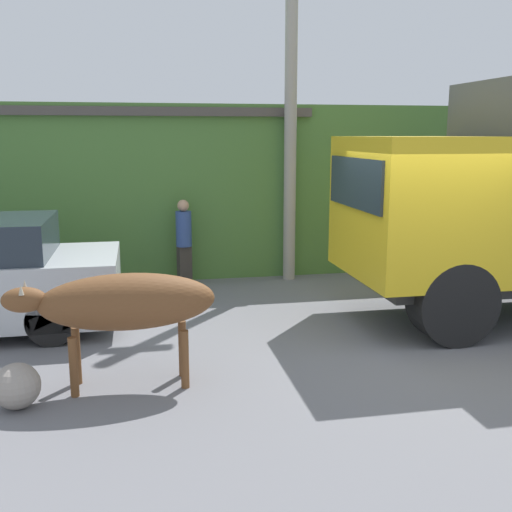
% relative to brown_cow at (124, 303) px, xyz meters
% --- Properties ---
extents(ground_plane, '(60.00, 60.00, 0.00)m').
position_rel_brown_cow_xyz_m(ground_plane, '(3.79, 0.66, -0.95)').
color(ground_plane, slate).
extents(hillside_embankment, '(32.00, 6.21, 3.28)m').
position_rel_brown_cow_xyz_m(hillside_embankment, '(3.79, 7.89, 0.69)').
color(hillside_embankment, '#4C7A38').
rests_on(hillside_embankment, ground_plane).
extents(building_backdrop, '(6.24, 2.70, 3.22)m').
position_rel_brown_cow_xyz_m(building_backdrop, '(0.33, 6.04, 0.67)').
color(building_backdrop, '#B2BCAD').
rests_on(building_backdrop, ground_plane).
extents(brown_cow, '(2.23, 0.62, 1.27)m').
position_rel_brown_cow_xyz_m(brown_cow, '(0.00, 0.00, 0.00)').
color(brown_cow, brown).
rests_on(brown_cow, ground_plane).
extents(pedestrian_on_hill, '(0.36, 0.36, 1.58)m').
position_rel_brown_cow_xyz_m(pedestrian_on_hill, '(0.99, 4.40, -0.07)').
color(pedestrian_on_hill, '#38332D').
rests_on(pedestrian_on_hill, ground_plane).
extents(utility_pole, '(0.90, 0.23, 6.61)m').
position_rel_brown_cow_xyz_m(utility_pole, '(2.99, 4.54, 2.47)').
color(utility_pole, '#9E998E').
rests_on(utility_pole, ground_plane).
extents(roadside_rock, '(0.47, 0.47, 0.47)m').
position_rel_brown_cow_xyz_m(roadside_rock, '(-1.08, -0.34, -0.71)').
color(roadside_rock, gray).
rests_on(roadside_rock, ground_plane).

